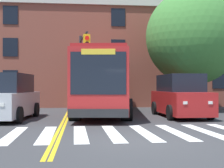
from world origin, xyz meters
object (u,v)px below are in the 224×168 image
object	(u,v)px
car_red_far_lane	(180,97)
car_teal_behind_bus	(105,92)
traffic_light_overhead	(83,58)
street_tree_curbside_large	(193,38)
car_silver_near_lane	(8,98)
city_bus	(104,83)

from	to	relation	value
car_red_far_lane	car_teal_behind_bus	world-z (taller)	car_teal_behind_bus
traffic_light_overhead	street_tree_curbside_large	bearing A→B (deg)	15.90
car_silver_near_lane	car_teal_behind_bus	world-z (taller)	car_teal_behind_bus
car_silver_near_lane	street_tree_curbside_large	size ratio (longest dim) A/B	0.64
car_silver_near_lane	car_red_far_lane	distance (m)	8.96
city_bus	car_silver_near_lane	world-z (taller)	city_bus
city_bus	street_tree_curbside_large	distance (m)	7.06
car_red_far_lane	traffic_light_overhead	size ratio (longest dim) A/B	1.07
car_teal_behind_bus	car_silver_near_lane	bearing A→B (deg)	-116.27
car_red_far_lane	traffic_light_overhead	distance (m)	5.86
traffic_light_overhead	street_tree_curbside_large	distance (m)	7.78
car_teal_behind_bus	traffic_light_overhead	size ratio (longest dim) A/B	1.02
car_silver_near_lane	car_red_far_lane	xyz separation A→B (m)	(8.95, 0.47, 0.00)
city_bus	traffic_light_overhead	xyz separation A→B (m)	(-1.20, -0.24, 1.40)
car_teal_behind_bus	street_tree_curbside_large	distance (m)	9.91
car_silver_near_lane	car_red_far_lane	world-z (taller)	car_red_far_lane
city_bus	street_tree_curbside_large	bearing A→B (deg)	16.78
car_silver_near_lane	street_tree_curbside_large	xyz separation A→B (m)	(11.06, 4.17, 3.80)
car_red_far_lane	traffic_light_overhead	xyz separation A→B (m)	(-5.20, 1.61, 2.18)
car_silver_near_lane	car_teal_behind_bus	bearing A→B (deg)	63.73
city_bus	traffic_light_overhead	size ratio (longest dim) A/B	2.24
car_silver_near_lane	car_red_far_lane	bearing A→B (deg)	3.03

